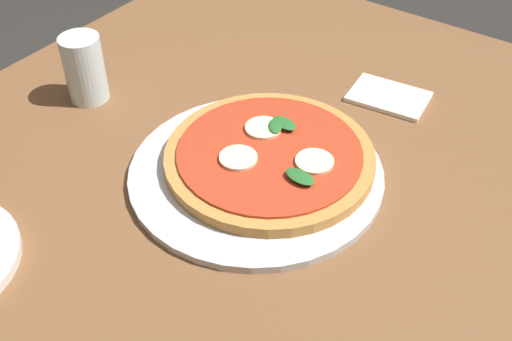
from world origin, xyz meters
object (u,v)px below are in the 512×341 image
at_px(napkin, 389,97).
at_px(glass_cup, 84,68).
at_px(dining_table, 273,217).
at_px(serving_tray, 256,173).
at_px(pizza, 270,156).

distance_m(napkin, glass_cup, 0.52).
relative_size(dining_table, napkin, 9.05).
relative_size(serving_tray, glass_cup, 3.25).
relative_size(serving_tray, napkin, 2.89).
height_order(serving_tray, pizza, pizza).
bearing_deg(napkin, dining_table, -100.38).
xyz_separation_m(dining_table, serving_tray, (-0.02, -0.02, 0.09)).
distance_m(pizza, glass_cup, 0.36).
relative_size(pizza, glass_cup, 2.71).
height_order(pizza, glass_cup, glass_cup).
relative_size(dining_table, serving_tray, 3.13).
xyz_separation_m(serving_tray, napkin, (0.07, 0.29, -0.00)).
bearing_deg(pizza, glass_cup, -176.09).
bearing_deg(napkin, glass_cup, -145.21).
bearing_deg(glass_cup, pizza, 3.91).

